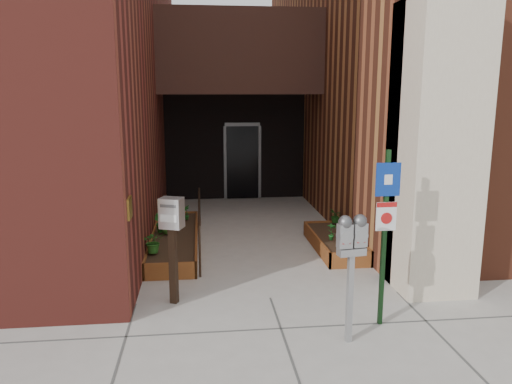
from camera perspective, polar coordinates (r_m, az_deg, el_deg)
name	(u,v)px	position (r m, az deg, el deg)	size (l,w,h in m)	color
ground	(270,298)	(7.72, 1.63, -12.02)	(80.00, 80.00, 0.00)	#9E9991
architecture	(228,18)	(14.06, -3.17, 19.22)	(20.00, 14.60, 10.00)	maroon
planter_left	(175,241)	(10.16, -9.26, -5.53)	(0.90, 3.60, 0.30)	brown
planter_right	(335,243)	(10.01, 9.01, -5.78)	(0.80, 2.20, 0.30)	brown
handrail	(199,211)	(9.93, -6.50, -2.17)	(0.04, 3.34, 0.90)	black
parking_meter	(352,245)	(6.13, 10.89, -5.92)	(0.37, 0.20, 1.63)	#99999B
sign_post	(385,220)	(6.64, 14.58, -3.11)	(0.32, 0.08, 2.35)	black
payment_dropbox	(172,228)	(7.28, -9.58, -4.07)	(0.38, 0.33, 1.59)	black
shrub_left_a	(154,241)	(8.91, -11.63, -5.55)	(0.36, 0.36, 0.40)	#26601B
shrub_left_b	(159,223)	(10.18, -10.98, -3.45)	(0.21, 0.21, 0.39)	#175117
shrub_left_c	(166,225)	(10.06, -10.21, -3.71)	(0.20, 0.20, 0.35)	#275819
shrub_left_d	(186,212)	(11.05, -7.95, -2.33)	(0.17, 0.17, 0.32)	#18561A
shrub_right_a	(355,239)	(9.12, 11.30, -5.30)	(0.20, 0.20, 0.36)	#1D601B
shrub_right_b	(332,231)	(9.57, 8.66, -4.47)	(0.18, 0.18, 0.34)	#164F19
shrub_right_c	(336,216)	(10.82, 9.09, -2.71)	(0.28, 0.28, 0.31)	#1B5418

